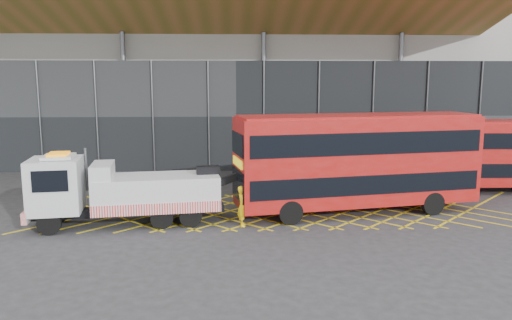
{
  "coord_description": "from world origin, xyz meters",
  "views": [
    {
      "loc": [
        1.82,
        -24.96,
        6.75
      ],
      "look_at": [
        3.0,
        1.5,
        2.4
      ],
      "focal_mm": 35.0,
      "sensor_mm": 36.0,
      "label": 1
    }
  ],
  "objects_px": {
    "bus_second": "(479,152)",
    "worker": "(242,206)",
    "bus_towed": "(357,159)",
    "recovery_truck": "(120,191)"
  },
  "relations": [
    {
      "from": "recovery_truck",
      "to": "bus_second",
      "type": "relative_size",
      "value": 0.95
    },
    {
      "from": "bus_second",
      "to": "worker",
      "type": "xyz_separation_m",
      "value": [
        -14.24,
        -6.48,
        -1.44
      ]
    },
    {
      "from": "recovery_truck",
      "to": "bus_towed",
      "type": "relative_size",
      "value": 0.81
    },
    {
      "from": "bus_second",
      "to": "bus_towed",
      "type": "bearing_deg",
      "value": -150.47
    },
    {
      "from": "bus_towed",
      "to": "worker",
      "type": "xyz_separation_m",
      "value": [
        -5.8,
        -2.07,
        -1.82
      ]
    },
    {
      "from": "bus_second",
      "to": "worker",
      "type": "height_order",
      "value": "bus_second"
    },
    {
      "from": "bus_towed",
      "to": "bus_second",
      "type": "relative_size",
      "value": 1.17
    },
    {
      "from": "recovery_truck",
      "to": "bus_second",
      "type": "height_order",
      "value": "bus_second"
    },
    {
      "from": "bus_towed",
      "to": "worker",
      "type": "height_order",
      "value": "bus_towed"
    },
    {
      "from": "recovery_truck",
      "to": "worker",
      "type": "height_order",
      "value": "recovery_truck"
    }
  ]
}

